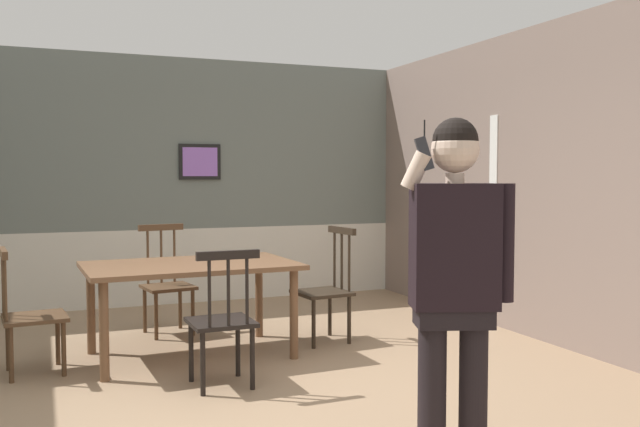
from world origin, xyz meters
name	(u,v)px	position (x,y,z in m)	size (l,w,h in m)	color
ground_plane	(242,399)	(0.00, 0.00, 0.00)	(8.09, 8.09, 0.00)	#9E7F60
room_back_partition	(156,186)	(0.00, 3.68, 1.38)	(6.04, 0.17, 2.87)	slate
room_right_partition	(594,184)	(3.02, 0.01, 1.43)	(0.13, 7.35, 2.87)	gray
dining_table	(191,273)	(-0.09, 1.22, 0.69)	(1.74, 1.13, 0.78)	brown
chair_near_window	(222,320)	(-0.05, 0.30, 0.48)	(0.45, 0.45, 0.99)	black
chair_by_doorway	(29,314)	(-1.33, 1.16, 0.46)	(0.49, 0.49, 0.96)	#513823
chair_at_table_head	(326,288)	(1.14, 1.28, 0.48)	(0.49, 0.49, 1.03)	#2D2319
chair_opposite_corner	(167,283)	(-0.14, 2.14, 0.48)	(0.50, 0.50, 1.03)	#513823
person_figure	(455,271)	(0.64, -1.58, 1.04)	(0.55, 0.35, 1.78)	black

